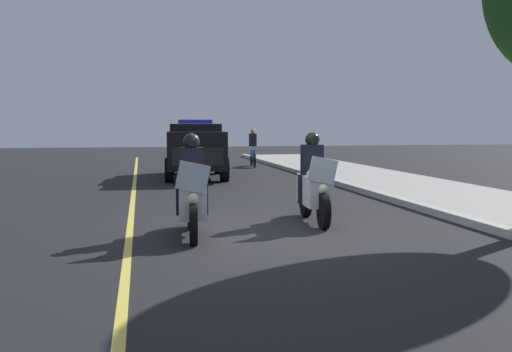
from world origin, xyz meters
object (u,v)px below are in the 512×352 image
police_motorcycle_lead_right (314,186)px  cyclist_background (253,148)px  police_suv (196,148)px  police_motorcycle_lead_left (192,195)px

police_motorcycle_lead_right → cyclist_background: (-14.70, 1.67, 0.14)m
police_motorcycle_lead_right → cyclist_background: bearing=173.5°
cyclist_background → police_suv: bearing=-32.1°
police_suv → cyclist_background: 5.65m
police_motorcycle_lead_left → cyclist_background: size_ratio=1.22×
police_motorcycle_lead_left → police_suv: bearing=174.3°
cyclist_background → police_motorcycle_lead_right: bearing=-6.5°
police_motorcycle_lead_left → police_motorcycle_lead_right: 2.58m
police_motorcycle_lead_left → cyclist_background: bearing=165.4°
police_motorcycle_lead_left → police_suv: 10.90m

